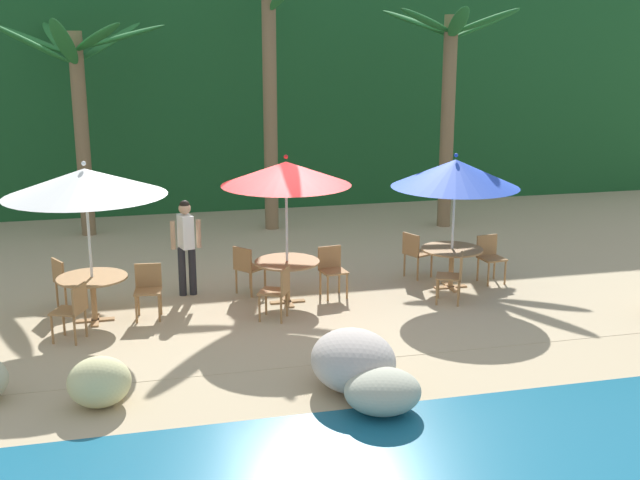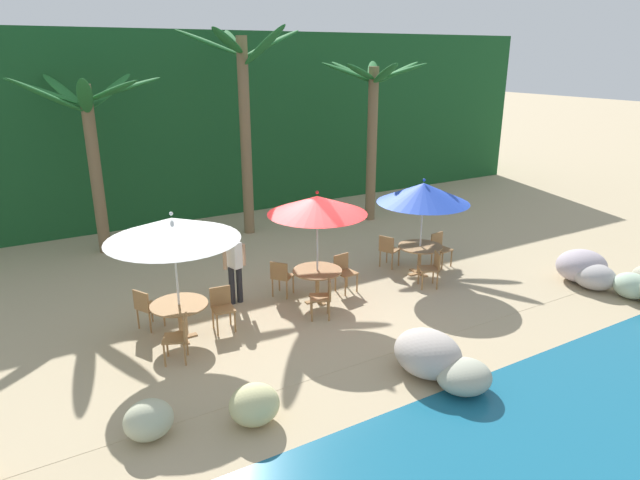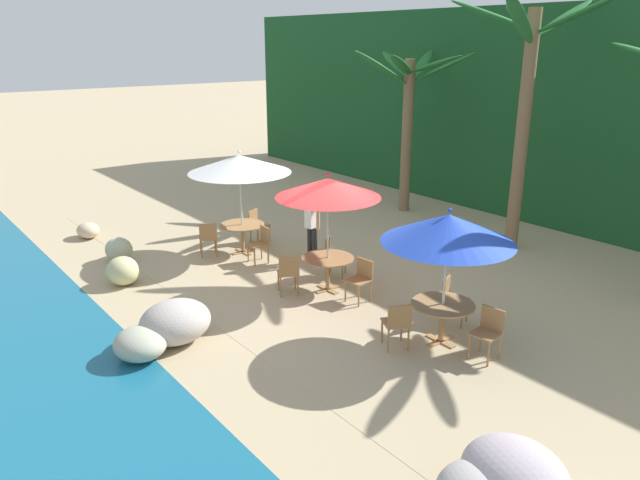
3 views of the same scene
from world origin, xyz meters
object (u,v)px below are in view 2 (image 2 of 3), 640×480
at_px(chair_white_seaward, 222,305).
at_px(umbrella_red, 317,205).
at_px(chair_blue_left, 432,267).
at_px(palm_tree_second, 244,100).
at_px(palm_tree_nearest, 89,128).
at_px(chair_red_seaward, 344,270).
at_px(palm_tree_third, 373,110).
at_px(dining_table_blue, 420,251).
at_px(umbrella_blue, 423,193).
at_px(chair_red_left, 324,295).
at_px(waiter_in_white, 234,261).
at_px(chair_blue_seaward, 440,247).
at_px(dining_table_white, 180,310).
at_px(dining_table_red, 317,275).
at_px(chair_white_inland, 146,306).
at_px(chair_blue_inland, 388,249).
at_px(chair_white_left, 180,335).
at_px(umbrella_white, 172,229).
at_px(chair_red_inland, 281,276).

height_order(chair_white_seaward, umbrella_red, umbrella_red).
height_order(chair_blue_left, palm_tree_second, palm_tree_second).
relative_size(chair_white_seaward, palm_tree_nearest, 0.18).
xyz_separation_m(chair_red_seaward, palm_tree_third, (3.97, 4.55, 3.09)).
relative_size(dining_table_blue, palm_tree_second, 0.18).
bearing_deg(umbrella_blue, chair_red_left, -164.74).
height_order(palm_tree_nearest, waiter_in_white, palm_tree_nearest).
bearing_deg(chair_blue_seaward, palm_tree_third, 78.16).
bearing_deg(dining_table_white, chair_blue_seaward, 3.83).
xyz_separation_m(dining_table_white, palm_tree_third, (7.97, 4.92, 2.99)).
distance_m(dining_table_red, chair_blue_seaward, 3.88).
distance_m(chair_white_inland, dining_table_red, 3.68).
height_order(chair_white_inland, chair_red_left, same).
height_order(chair_blue_inland, waiter_in_white, waiter_in_white).
height_order(chair_white_left, palm_tree_nearest, palm_tree_nearest).
distance_m(chair_red_left, palm_tree_second, 7.23).
bearing_deg(chair_white_left, palm_tree_third, 34.89).
bearing_deg(umbrella_blue, chair_blue_seaward, 13.12).
bearing_deg(chair_red_seaward, umbrella_blue, -2.30).
distance_m(dining_table_white, waiter_in_white, 1.88).
bearing_deg(chair_white_left, dining_table_white, 72.79).
relative_size(chair_red_seaward, waiter_in_white, 0.51).
height_order(dining_table_white, chair_blue_seaward, chair_blue_seaward).
bearing_deg(palm_tree_second, dining_table_red, -97.53).
relative_size(chair_white_seaward, chair_white_inland, 1.00).
relative_size(dining_table_red, chair_blue_left, 1.26).
bearing_deg(dining_table_blue, umbrella_blue, -178.21).
bearing_deg(palm_tree_nearest, chair_white_seaward, -78.83).
distance_m(chair_white_seaward, umbrella_blue, 5.58).
bearing_deg(umbrella_red, chair_white_left, -163.95).
relative_size(chair_white_seaward, chair_red_seaward, 1.00).
relative_size(dining_table_white, dining_table_blue, 1.00).
xyz_separation_m(chair_white_seaward, chair_blue_inland, (4.93, 1.02, 0.00)).
bearing_deg(palm_tree_nearest, chair_red_seaward, -52.50).
distance_m(umbrella_white, chair_blue_seaward, 7.26).
distance_m(dining_table_white, palm_tree_second, 7.63).
height_order(chair_white_inland, chair_blue_inland, same).
distance_m(chair_red_left, chair_blue_inland, 3.35).
distance_m(umbrella_white, chair_red_seaward, 4.37).
bearing_deg(palm_tree_nearest, chair_white_left, -89.33).
distance_m(umbrella_white, dining_table_white, 1.63).
bearing_deg(umbrella_blue, chair_white_inland, 176.24).
xyz_separation_m(dining_table_blue, palm_tree_third, (1.76, 4.64, 2.99)).
bearing_deg(chair_blue_inland, umbrella_white, -170.00).
distance_m(chair_red_seaward, chair_blue_left, 2.11).
xyz_separation_m(chair_white_inland, chair_blue_seaward, (7.50, -0.24, 0.00)).
bearing_deg(chair_red_left, chair_white_seaward, 162.64).
bearing_deg(chair_red_inland, chair_white_inland, -178.80).
bearing_deg(chair_red_inland, chair_red_left, -78.13).
distance_m(chair_blue_seaward, chair_blue_left, 1.50).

